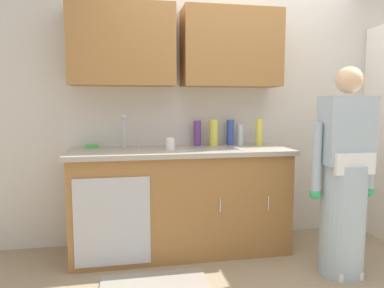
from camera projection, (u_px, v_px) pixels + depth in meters
ground_plane at (267, 281)px, 2.74m from camera, size 9.00×9.00×0.00m
kitchen_wall_with_uppers at (218, 90)px, 3.52m from camera, size 4.80×0.44×2.70m
counter_cabinet at (181, 203)px, 3.27m from camera, size 1.90×0.62×0.90m
countertop at (181, 151)px, 3.22m from camera, size 1.96×0.66×0.04m
sink at (129, 152)px, 3.14m from camera, size 0.50×0.36×0.35m
person_at_sink at (344, 188)px, 2.80m from camera, size 0.55×0.34×1.62m
floor_mat at (155, 288)px, 2.63m from camera, size 0.80×0.50×0.01m
bottle_soap at (214, 133)px, 3.43m from camera, size 0.08×0.08×0.25m
bottle_water_tall at (230, 132)px, 3.52m from camera, size 0.07×0.07×0.25m
bottle_dish_liquid at (197, 133)px, 3.46m from camera, size 0.07×0.07×0.24m
bottle_water_short at (240, 135)px, 3.51m from camera, size 0.06×0.06×0.20m
bottle_cleaner_spray at (259, 132)px, 3.49m from camera, size 0.07×0.07×0.26m
cup_by_sink at (170, 144)px, 3.16m from camera, size 0.08×0.08×0.11m
knife_on_counter at (238, 148)px, 3.24m from camera, size 0.04×0.24×0.01m
sponge at (92, 146)px, 3.28m from camera, size 0.11×0.07×0.03m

